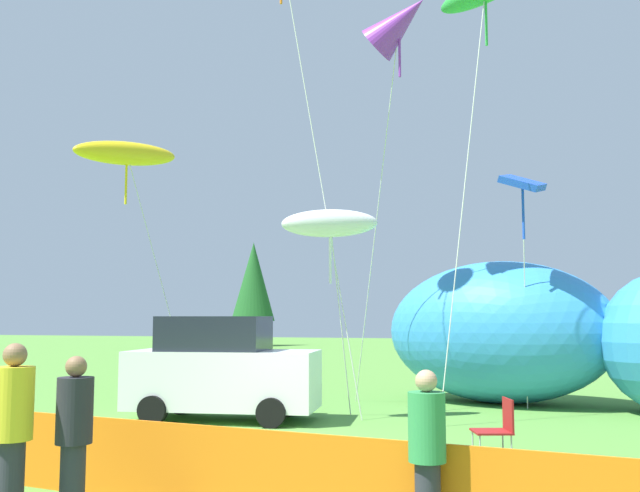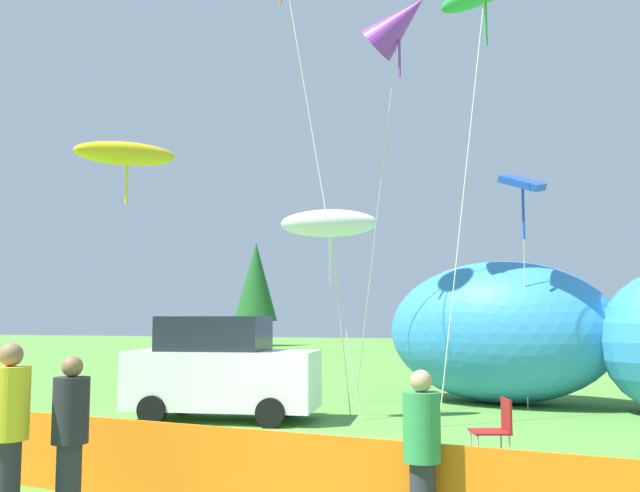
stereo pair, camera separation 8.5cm
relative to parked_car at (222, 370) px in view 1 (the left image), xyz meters
name	(u,v)px [view 1 (the left image)]	position (x,y,z in m)	size (l,w,h in m)	color
ground_plane	(270,449)	(2.11, -2.78, -1.06)	(120.00, 120.00, 0.00)	#548C38
parked_car	(222,370)	(0.00, 0.00, 0.00)	(4.13, 2.23, 2.18)	white
folding_chair	(499,425)	(5.79, -2.80, -0.51)	(0.69, 0.69, 0.94)	maroon
inflatable_cat	(543,338)	(6.64, 4.39, 0.60)	(8.79, 5.32, 3.59)	#338CD8
safety_fence	(280,476)	(3.63, -6.66, -0.58)	(7.94, 1.32, 1.04)	orange
spectator_in_yellow_shirt	(12,427)	(1.08, -7.75, -0.02)	(0.41, 0.41, 1.90)	#2D2D38
spectator_in_green_shirt	(427,449)	(5.28, -7.09, -0.15)	(0.36, 0.36, 1.66)	#2D2D38
spectator_in_black_shirt	(74,432)	(1.57, -7.40, -0.10)	(0.38, 0.38, 1.76)	#2D2D38
kite_purple_delta	(399,24)	(3.57, 1.87, 7.95)	(2.61, 2.96, 9.86)	silver
kite_white_ghost	(330,224)	(2.23, 0.59, 3.11)	(2.16, 1.82, 4.56)	silver
kite_blue_box	(522,187)	(6.24, 2.71, 4.10)	(1.11, 1.58, 5.55)	silver
kite_yellow_hero	(127,154)	(-3.38, 1.59, 5.22)	(2.81, 3.09, 6.80)	silver
horizon_tree_mid	(253,282)	(-13.42, 36.08, 3.71)	(3.26, 3.26, 7.77)	brown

